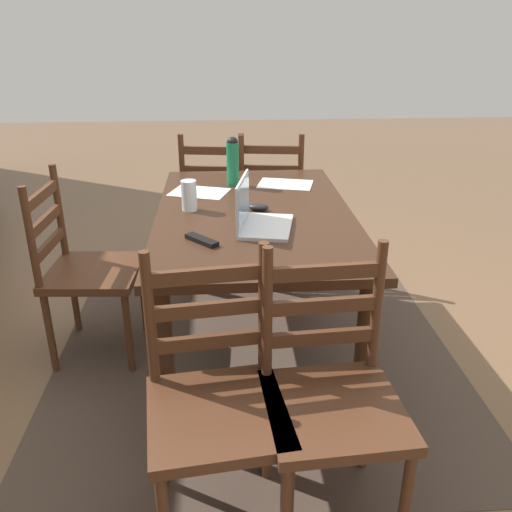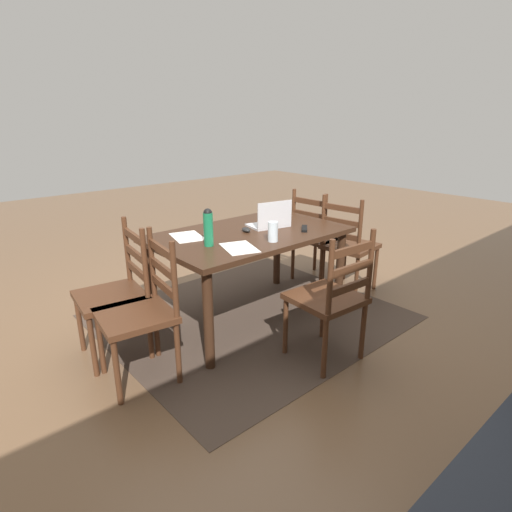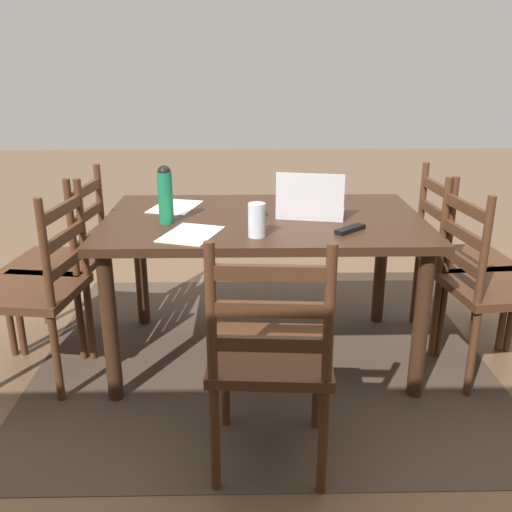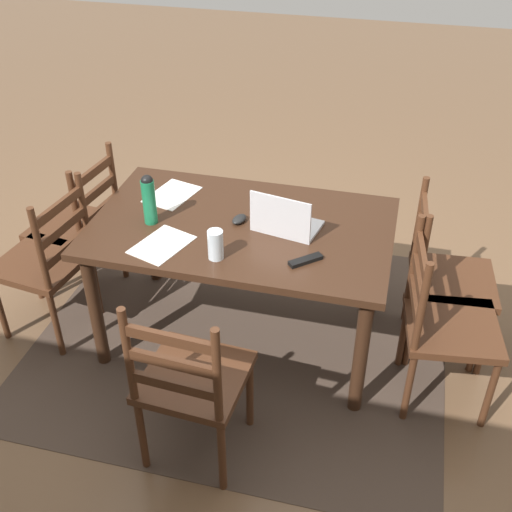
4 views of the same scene
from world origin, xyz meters
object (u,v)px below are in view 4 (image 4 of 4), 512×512
Objects in this scene: dining_table at (242,240)px; chair_far_head at (191,382)px; chair_left_far at (444,325)px; drinking_glass at (216,245)px; water_bottle at (149,198)px; laptop at (284,221)px; chair_right_near at (79,227)px; tv_remote at (306,260)px; chair_left_near at (445,279)px; computer_mouse at (239,219)px; chair_right_far at (47,262)px.

dining_table is 1.62× the size of chair_far_head.
chair_left_far is 6.41× the size of drinking_glass.
water_bottle is at bearing -58.81° from chair_far_head.
chair_far_head is (0.00, 0.84, -0.20)m from dining_table.
water_bottle reaches higher than laptop.
chair_left_far reaches higher than drinking_glass.
tv_remote is (-1.44, 0.43, 0.30)m from chair_right_near.
chair_left_far is 0.38m from chair_left_near.
chair_far_head is at bearing 89.82° from dining_table.
chair_right_near is at bearing 7.17° from computer_mouse.
chair_left_far reaches higher than tv_remote.
chair_left_far is at bearing -173.79° from drinking_glass.
chair_left_far is at bearing -148.58° from chair_far_head.
chair_far_head is 1.00× the size of chair_left_near.
drinking_glass is at bearing 173.32° from chair_right_far.
chair_left_far is at bearing 169.64° from dining_table.
chair_right_far is 1.00× the size of chair_right_near.
chair_right_near is at bearing -148.72° from tv_remote.
drinking_glass reaches higher than computer_mouse.
computer_mouse reaches higher than dining_table.
water_bottle is at bearing 30.27° from computer_mouse.
chair_right_far reaches higher than dining_table.
chair_right_near is at bearing -25.99° from drinking_glass.
dining_table is at bearing -169.62° from chair_right_far.
chair_right_far is (1.06, 0.19, -0.20)m from dining_table.
dining_table is 1.62× the size of chair_right_far.
computer_mouse is at bearing -6.75° from laptop.
chair_left_near is 5.59× the size of tv_remote.
laptop is (-0.22, 0.01, 0.15)m from dining_table.
chair_far_head is 0.92m from computer_mouse.
chair_right_near is 3.51× the size of water_bottle.
chair_right_far reaches higher than tv_remote.
computer_mouse is (1.08, 0.16, 0.31)m from chair_left_near.
tv_remote is at bearing 32.27° from chair_left_near.
chair_left_far is 3.51× the size of water_bottle.
tv_remote is at bearing 177.98° from chair_right_far.
water_bottle is at bearing -142.58° from tv_remote.
water_bottle reaches higher than chair_left_far.
chair_left_near reaches higher than tv_remote.
chair_right_far is 0.75m from water_bottle.
dining_table is 1.09m from chair_right_far.
chair_far_head is 6.41× the size of drinking_glass.
computer_mouse is at bearing -168.33° from chair_right_far.
water_bottle is at bearing 155.51° from chair_right_near.
chair_right_far is 1.11m from computer_mouse.
chair_far_head is 0.64m from drinking_glass.
dining_table is at bearing -2.00° from laptop.
dining_table is at bearing 146.83° from computer_mouse.
tv_remote is (-0.38, -0.60, 0.30)m from chair_far_head.
chair_left_far is at bearing 167.45° from laptop.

